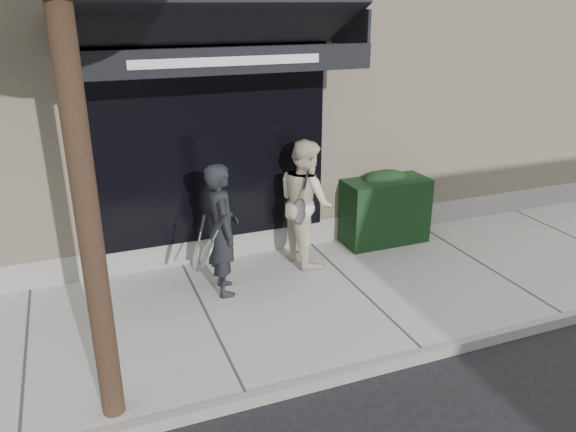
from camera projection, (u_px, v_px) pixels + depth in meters
name	position (u px, v px, depth m)	size (l,w,h in m)	color
ground	(356.00, 295.00, 7.42)	(80.00, 80.00, 0.00)	black
sidewalk	(356.00, 291.00, 7.40)	(20.00, 3.00, 0.12)	#A4A49F
curb	(424.00, 355.00, 6.05)	(20.00, 0.10, 0.14)	gray
building_facade	(240.00, 51.00, 10.73)	(14.30, 8.04, 5.64)	beige
hedge	(383.00, 207.00, 8.64)	(1.30, 0.70, 1.14)	black
pedestrian_front	(222.00, 230.00, 6.98)	(0.75, 0.80, 1.71)	black
pedestrian_back	(305.00, 202.00, 7.83)	(0.77, 0.94, 1.78)	beige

